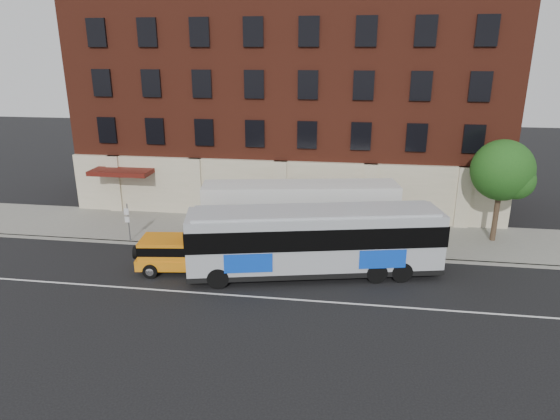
# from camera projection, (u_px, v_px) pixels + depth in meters

# --- Properties ---
(ground) EXTENTS (120.00, 120.00, 0.00)m
(ground) POSITION_uv_depth(u_px,v_px,m) (244.00, 301.00, 22.85)
(ground) COLOR black
(ground) RESTS_ON ground
(sidewalk) EXTENTS (60.00, 6.00, 0.15)m
(sidewalk) POSITION_uv_depth(u_px,v_px,m) (274.00, 233.00, 31.29)
(sidewalk) COLOR gray
(sidewalk) RESTS_ON ground
(kerb) EXTENTS (60.00, 0.25, 0.15)m
(kerb) POSITION_uv_depth(u_px,v_px,m) (266.00, 251.00, 28.47)
(kerb) COLOR gray
(kerb) RESTS_ON ground
(lane_line) EXTENTS (60.00, 0.12, 0.01)m
(lane_line) POSITION_uv_depth(u_px,v_px,m) (247.00, 296.00, 23.32)
(lane_line) COLOR silver
(lane_line) RESTS_ON ground
(building) EXTENTS (30.00, 12.10, 15.00)m
(building) POSITION_uv_depth(u_px,v_px,m) (290.00, 102.00, 36.40)
(building) COLOR #5E2316
(building) RESTS_ON sidewalk
(sign_pole) EXTENTS (0.30, 0.20, 2.50)m
(sign_pole) POSITION_uv_depth(u_px,v_px,m) (128.00, 221.00, 29.36)
(sign_pole) COLOR slate
(sign_pole) RESTS_ON ground
(street_tree) EXTENTS (3.60, 3.60, 6.20)m
(street_tree) POSITION_uv_depth(u_px,v_px,m) (503.00, 173.00, 28.52)
(street_tree) COLOR #37281B
(street_tree) RESTS_ON sidewalk
(city_bus) EXTENTS (13.32, 5.59, 3.57)m
(city_bus) POSITION_uv_depth(u_px,v_px,m) (315.00, 239.00, 25.05)
(city_bus) COLOR #ADB2B7
(city_bus) RESTS_ON ground
(yellow_suv) EXTENTS (4.94, 2.58, 1.85)m
(yellow_suv) POSITION_uv_depth(u_px,v_px,m) (177.00, 252.00, 25.75)
(yellow_suv) COLOR orange
(yellow_suv) RESTS_ON ground
(shipping_container) EXTENTS (11.67, 4.28, 3.81)m
(shipping_container) POSITION_uv_depth(u_px,v_px,m) (300.00, 215.00, 29.00)
(shipping_container) COLOR black
(shipping_container) RESTS_ON ground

